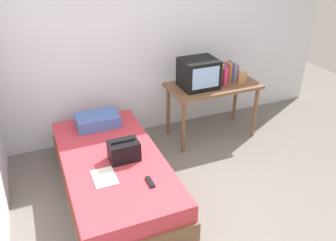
# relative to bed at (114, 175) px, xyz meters

# --- Properties ---
(ground_plane) EXTENTS (8.00, 8.00, 0.00)m
(ground_plane) POSITION_rel_bed_xyz_m (0.89, -0.78, -0.22)
(ground_plane) COLOR slate
(wall_back) EXTENTS (5.20, 0.10, 2.60)m
(wall_back) POSITION_rel_bed_xyz_m (0.89, 1.22, 1.08)
(wall_back) COLOR silver
(wall_back) RESTS_ON ground
(bed) EXTENTS (1.00, 2.00, 0.44)m
(bed) POSITION_rel_bed_xyz_m (0.00, 0.00, 0.00)
(bed) COLOR brown
(bed) RESTS_ON ground
(desk) EXTENTS (1.16, 0.60, 0.74)m
(desk) POSITION_rel_bed_xyz_m (1.52, 0.67, 0.43)
(desk) COLOR brown
(desk) RESTS_ON ground
(tv) EXTENTS (0.44, 0.39, 0.36)m
(tv) POSITION_rel_bed_xyz_m (1.30, 0.67, 0.70)
(tv) COLOR black
(tv) RESTS_ON desk
(water_bottle) EXTENTS (0.06, 0.06, 0.22)m
(water_bottle) POSITION_rel_bed_xyz_m (1.63, 0.58, 0.63)
(water_bottle) COLOR #E53372
(water_bottle) RESTS_ON desk
(book_row) EXTENTS (0.23, 0.17, 0.24)m
(book_row) POSITION_rel_bed_xyz_m (1.76, 0.74, 0.64)
(book_row) COLOR gold
(book_row) RESTS_ON desk
(picture_frame) EXTENTS (0.11, 0.02, 0.15)m
(picture_frame) POSITION_rel_bed_xyz_m (1.87, 0.56, 0.60)
(picture_frame) COLOR #B27F4C
(picture_frame) RESTS_ON desk
(pillow) EXTENTS (0.49, 0.32, 0.14)m
(pillow) POSITION_rel_bed_xyz_m (0.02, 0.71, 0.29)
(pillow) COLOR #4766AD
(pillow) RESTS_ON bed
(handbag) EXTENTS (0.30, 0.20, 0.22)m
(handbag) POSITION_rel_bed_xyz_m (0.11, -0.08, 0.33)
(handbag) COLOR black
(handbag) RESTS_ON bed
(magazine) EXTENTS (0.21, 0.29, 0.01)m
(magazine) POSITION_rel_bed_xyz_m (-0.15, -0.29, 0.23)
(magazine) COLOR white
(magazine) RESTS_ON bed
(remote_dark) EXTENTS (0.04, 0.16, 0.02)m
(remote_dark) POSITION_rel_bed_xyz_m (0.22, -0.53, 0.24)
(remote_dark) COLOR black
(remote_dark) RESTS_ON bed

